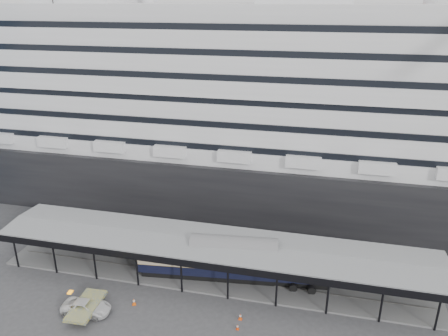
{
  "coord_description": "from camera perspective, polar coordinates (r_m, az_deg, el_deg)",
  "views": [
    {
      "loc": [
        12.38,
        -41.14,
        33.79
      ],
      "look_at": [
        0.74,
        8.0,
        13.99
      ],
      "focal_mm": 35.0,
      "sensor_mm": 36.0,
      "label": 1
    }
  ],
  "objects": [
    {
      "name": "ground",
      "position": [
        54.66,
        -2.81,
        -16.8
      ],
      "size": [
        200.0,
        200.0,
        0.0
      ],
      "primitive_type": "plane",
      "color": "#3B3B3D",
      "rests_on": "ground"
    },
    {
      "name": "traffic_cone_mid",
      "position": [
        50.57,
        1.78,
        -20.04
      ],
      "size": [
        0.34,
        0.34,
        0.65
      ],
      "rotation": [
        0.0,
        0.0,
        -0.03
      ],
      "color": "red",
      "rests_on": "ground"
    },
    {
      "name": "platform_canopy",
      "position": [
        57.18,
        -1.45,
        -11.93
      ],
      "size": [
        56.0,
        9.18,
        5.3
      ],
      "color": "slate",
      "rests_on": "ground"
    },
    {
      "name": "port_truck",
      "position": [
        54.63,
        -17.54,
        -16.94
      ],
      "size": [
        5.73,
        2.89,
        1.56
      ],
      "primitive_type": "imported",
      "rotation": [
        0.0,
        0.0,
        1.63
      ],
      "color": "silver",
      "rests_on": "ground"
    },
    {
      "name": "pullman_carriage",
      "position": [
        56.35,
        1.3,
        -11.81
      ],
      "size": [
        24.93,
        5.91,
        24.28
      ],
      "rotation": [
        0.0,
        0.0,
        0.11
      ],
      "color": "black",
      "rests_on": "ground"
    },
    {
      "name": "traffic_cone_left",
      "position": [
        54.69,
        -11.69,
        -16.72
      ],
      "size": [
        0.56,
        0.56,
        0.84
      ],
      "rotation": [
        0.0,
        0.0,
        0.39
      ],
      "color": "#F25B0D",
      "rests_on": "ground"
    },
    {
      "name": "cruise_ship",
      "position": [
        75.76,
        3.73,
        9.61
      ],
      "size": [
        130.0,
        30.0,
        43.9
      ],
      "color": "black",
      "rests_on": "ground"
    },
    {
      "name": "traffic_cone_right",
      "position": [
        51.73,
        2.14,
        -18.82
      ],
      "size": [
        0.4,
        0.4,
        0.79
      ],
      "rotation": [
        0.0,
        0.0,
        -0.0
      ],
      "color": "#E4470C",
      "rests_on": "ground"
    }
  ]
}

